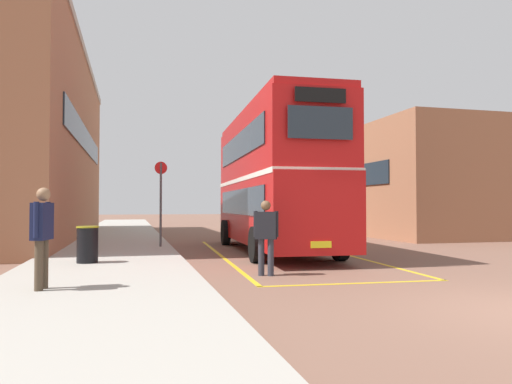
{
  "coord_description": "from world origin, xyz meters",
  "views": [
    {
      "loc": [
        -5.9,
        -5.68,
        1.58
      ],
      "look_at": [
        -1.5,
        11.28,
        2.07
      ],
      "focal_mm": 33.8,
      "sensor_mm": 36.0,
      "label": 1
    }
  ],
  "objects": [
    {
      "name": "sidewalk_left",
      "position": [
        -6.5,
        16.8,
        0.07
      ],
      "size": [
        4.0,
        57.6,
        0.14
      ],
      "primitive_type": "cube",
      "color": "#A39E93",
      "rests_on": "ground"
    },
    {
      "name": "bay_marking_yellow",
      "position": [
        -1.22,
        8.32,
        0.0
      ],
      "size": [
        4.7,
        12.08,
        0.01
      ],
      "color": "gold",
      "rests_on": "ground"
    },
    {
      "name": "depot_building_right",
      "position": [
        8.93,
        20.67,
        2.85
      ],
      "size": [
        6.94,
        17.55,
        5.7
      ],
      "color": "#9E6647",
      "rests_on": "ground"
    },
    {
      "name": "ground_plane",
      "position": [
        0.0,
        14.4,
        0.0
      ],
      "size": [
        135.6,
        135.6,
        0.0
      ],
      "primitive_type": "plane",
      "color": "brown"
    },
    {
      "name": "litter_bin",
      "position": [
        -6.96,
        7.13,
        0.6
      ],
      "size": [
        0.55,
        0.55,
        0.92
      ],
      "color": "black",
      "rests_on": "sidewalk_left"
    },
    {
      "name": "double_decker_bus",
      "position": [
        -1.18,
        10.17,
        2.51
      ],
      "size": [
        3.09,
        9.98,
        4.75
      ],
      "color": "black",
      "rests_on": "ground"
    },
    {
      "name": "pedestrian_waiting_near",
      "position": [
        -7.38,
        3.24,
        1.16
      ],
      "size": [
        0.32,
        0.57,
        1.75
      ],
      "color": "#473828",
      "rests_on": "sidewalk_left"
    },
    {
      "name": "pedestrian_boarding",
      "position": [
        -2.96,
        4.77,
        0.98
      ],
      "size": [
        0.53,
        0.41,
        1.69
      ],
      "color": "#2D2D38",
      "rests_on": "ground"
    },
    {
      "name": "brick_building_left",
      "position": [
        -11.03,
        19.13,
        4.53
      ],
      "size": [
        5.99,
        21.25,
        9.04
      ],
      "color": "#9E6647",
      "rests_on": "ground"
    },
    {
      "name": "single_deck_bus",
      "position": [
        3.21,
        27.19,
        1.64
      ],
      "size": [
        3.19,
        8.38,
        3.02
      ],
      "color": "black",
      "rests_on": "ground"
    },
    {
      "name": "bus_stop_sign",
      "position": [
        -4.9,
        11.57,
        1.92
      ],
      "size": [
        0.44,
        0.1,
        2.99
      ],
      "color": "#4C4C51",
      "rests_on": "sidewalk_left"
    }
  ]
}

